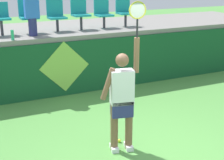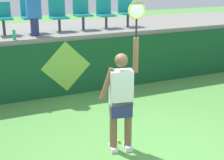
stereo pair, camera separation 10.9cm
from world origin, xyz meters
TOP-DOWN VIEW (x-y plane):
  - ground_plane at (0.00, 0.00)m, footprint 40.00×40.00m
  - court_back_wall at (0.00, 3.60)m, footprint 13.29×0.20m
  - spectator_platform at (0.00, 4.97)m, footprint 13.29×2.85m
  - tennis_player at (-0.38, 0.46)m, footprint 0.74×0.34m
  - tennis_ball at (-0.31, 0.70)m, footprint 0.07×0.07m
  - water_bottle at (-1.59, 3.65)m, footprint 0.07×0.07m
  - stadium_chair_0 at (-1.72, 4.44)m, footprint 0.44×0.42m
  - stadium_chair_1 at (-1.04, 4.45)m, footprint 0.44×0.42m
  - stadium_chair_2 at (-0.31, 4.45)m, footprint 0.44×0.42m
  - stadium_chair_3 at (0.35, 4.45)m, footprint 0.44×0.42m
  - stadium_chair_4 at (1.02, 4.45)m, footprint 0.44×0.42m
  - stadium_chair_5 at (1.69, 4.45)m, footprint 0.44×0.42m
  - spectator_0 at (-1.04, 4.01)m, footprint 0.34×0.20m
  - wall_signage_mount at (-0.44, 3.49)m, footprint 1.27×0.01m

SIDE VIEW (x-z plane):
  - ground_plane at x=0.00m, z-range 0.00..0.00m
  - wall_signage_mount at x=-0.44m, z-range -0.69..0.69m
  - tennis_ball at x=-0.31m, z-range 0.00..0.07m
  - court_back_wall at x=0.00m, z-range 0.00..1.36m
  - tennis_player at x=-0.38m, z-range -0.30..2.25m
  - spectator_platform at x=0.00m, z-range 1.36..1.48m
  - water_bottle at x=-1.59m, z-range 1.48..1.72m
  - stadium_chair_4 at x=1.02m, z-range 1.52..2.30m
  - stadium_chair_5 at x=1.69m, z-range 1.53..2.33m
  - stadium_chair_2 at x=-0.31m, z-range 1.51..2.35m
  - stadium_chair_3 at x=0.35m, z-range 1.53..2.34m
  - stadium_chair_0 at x=-1.72m, z-range 1.55..2.34m
  - stadium_chair_1 at x=-1.04m, z-range 1.53..2.40m
  - spectator_0 at x=-1.04m, z-range 1.50..2.59m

